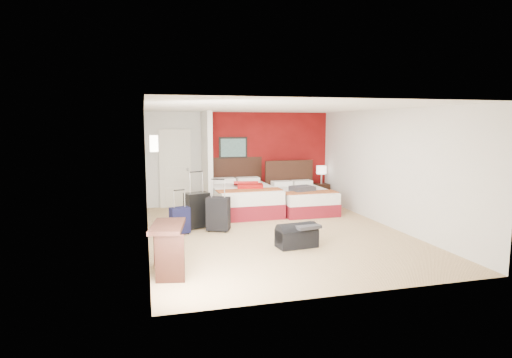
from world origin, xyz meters
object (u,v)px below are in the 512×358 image
object	(u,v)px
bed_left	(243,199)
nightstand	(321,193)
red_suitcase_open	(248,185)
desk	(168,249)
table_lamp	(321,175)
suitcase_black	(197,211)
suitcase_navy	(180,222)
duffel_bag	(297,237)
suitcase_charcoal	(218,215)
bed_right	(302,200)

from	to	relation	value
bed_left	nightstand	distance (m)	2.57
nightstand	red_suitcase_open	bearing A→B (deg)	-163.43
nightstand	desk	xyz separation A→B (m)	(-4.49, -4.77, 0.11)
bed_left	red_suitcase_open	world-z (taller)	red_suitcase_open
table_lamp	suitcase_black	bearing A→B (deg)	-150.28
suitcase_navy	desk	world-z (taller)	desk
suitcase_black	duffel_bag	xyz separation A→B (m)	(1.55, -1.84, -0.18)
table_lamp	suitcase_charcoal	size ratio (longest dim) A/B	0.75
bed_right	desk	bearing A→B (deg)	-133.62
red_suitcase_open	table_lamp	xyz separation A→B (m)	(2.34, 0.90, 0.07)
red_suitcase_open	suitcase_navy	distance (m)	2.49
bed_right	suitcase_charcoal	distance (m)	2.79
duffel_bag	nightstand	bearing A→B (deg)	55.07
bed_left	nightstand	bearing A→B (deg)	16.98
suitcase_navy	duffel_bag	size ratio (longest dim) A/B	0.73
bed_right	suitcase_black	distance (m)	2.98
nightstand	table_lamp	size ratio (longest dim) A/B	1.03
red_suitcase_open	nightstand	world-z (taller)	red_suitcase_open
bed_right	red_suitcase_open	bearing A→B (deg)	173.61
bed_right	red_suitcase_open	size ratio (longest dim) A/B	2.20
red_suitcase_open	suitcase_black	xyz separation A→B (m)	(-1.41, -1.24, -0.33)
bed_left	bed_right	world-z (taller)	bed_left
suitcase_black	duffel_bag	distance (m)	2.41
red_suitcase_open	suitcase_charcoal	distance (m)	1.94
bed_right	duffel_bag	world-z (taller)	bed_right
suitcase_black	duffel_bag	size ratio (longest dim) A/B	1.03
suitcase_black	suitcase_charcoal	bearing A→B (deg)	-62.12
nightstand	duffel_bag	bearing A→B (deg)	-123.36
bed_right	nightstand	bearing A→B (deg)	46.20
bed_right	suitcase_navy	bearing A→B (deg)	-154.69
bed_right	desk	world-z (taller)	desk
bed_right	duffel_bag	bearing A→B (deg)	-112.89
table_lamp	suitcase_charcoal	world-z (taller)	table_lamp
table_lamp	nightstand	bearing A→B (deg)	0.00
nightstand	table_lamp	world-z (taller)	table_lamp
nightstand	bed_left	bearing A→B (deg)	-166.31
bed_left	red_suitcase_open	size ratio (longest dim) A/B	2.55
bed_left	red_suitcase_open	distance (m)	0.40
suitcase_navy	table_lamp	bearing A→B (deg)	16.00
bed_left	suitcase_navy	distance (m)	2.45
suitcase_navy	suitcase_black	bearing A→B (deg)	31.35
bed_right	desk	xyz separation A→B (m)	(-3.51, -3.73, 0.09)
bed_left	bed_right	xyz separation A→B (m)	(1.46, -0.24, -0.04)
suitcase_charcoal	desk	size ratio (longest dim) A/B	0.75
duffel_bag	desk	bearing A→B (deg)	-166.86
red_suitcase_open	duffel_bag	size ratio (longest dim) A/B	1.19
red_suitcase_open	suitcase_black	distance (m)	1.91
suitcase_black	suitcase_charcoal	world-z (taller)	suitcase_black
red_suitcase_open	bed_left	bearing A→B (deg)	146.89
bed_right	table_lamp	xyz separation A→B (m)	(0.98, 1.04, 0.49)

